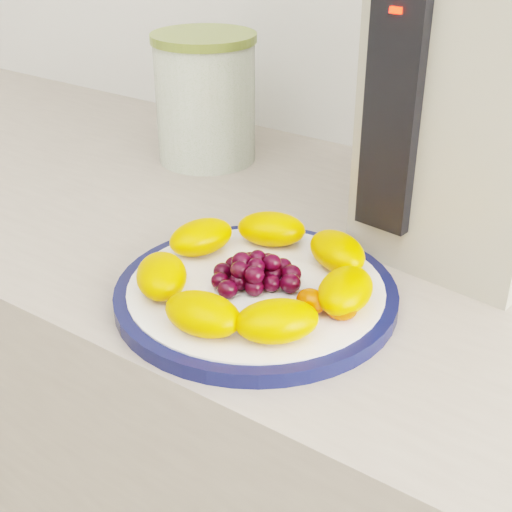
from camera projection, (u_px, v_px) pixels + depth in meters
The scene contains 8 objects.
plate_rim at pixel (256, 294), 0.71m from camera, with size 0.28×0.28×0.01m, color #0D133D.
plate_face at pixel (256, 293), 0.71m from camera, with size 0.25×0.25×0.02m, color white.
canister at pixel (206, 103), 1.02m from camera, with size 0.14×0.14×0.17m, color #30570D.
canister_lid at pixel (203, 38), 0.98m from camera, with size 0.15×0.15×0.01m, color olive.
appliance_body at pixel (502, 96), 0.76m from camera, with size 0.19×0.27×0.33m, color #A49F8B.
appliance_panel at pixel (393, 111), 0.69m from camera, with size 0.06×0.02×0.25m, color black.
appliance_led at pixel (396, 10), 0.64m from camera, with size 0.01×0.01×0.01m, color #FF0C05.
fruit_plate at pixel (259, 272), 0.69m from camera, with size 0.24×0.24×0.04m.
Camera 1 is at (0.35, 0.55, 1.28)m, focal length 50.00 mm.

